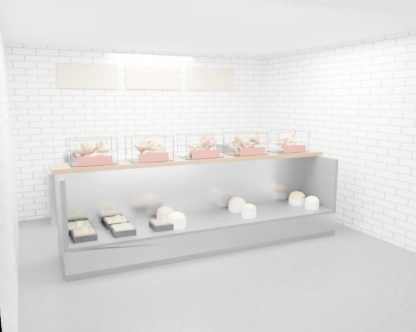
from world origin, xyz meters
name	(u,v)px	position (x,y,z in m)	size (l,w,h in m)	color
ground	(216,251)	(0.00, 0.00, 0.00)	(5.50, 5.50, 0.00)	black
room_shell	(198,102)	(0.00, 0.60, 2.06)	(5.02, 5.51, 3.01)	silver
display_case	(205,222)	(-0.01, 0.35, 0.33)	(4.00, 0.90, 1.20)	black
bagel_shelf	(200,149)	(0.00, 0.52, 1.38)	(4.10, 0.50, 0.40)	#42220E
prep_counter	(160,186)	(-0.01, 2.43, 0.47)	(4.00, 0.60, 1.20)	#93969B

